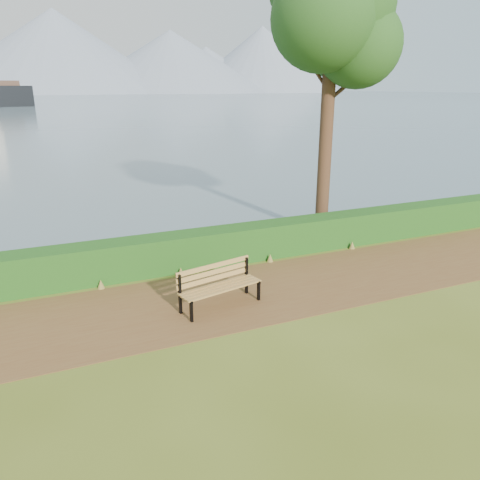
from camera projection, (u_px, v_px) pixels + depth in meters
name	position (u px, v px, depth m)	size (l,w,h in m)	color
ground	(249.00, 299.00, 11.28)	(140.00, 140.00, 0.00)	#4F5C1A
path	(244.00, 294.00, 11.54)	(40.00, 3.40, 0.01)	brown
hedge	(212.00, 247.00, 13.40)	(32.00, 0.85, 1.00)	#174614
water	(37.00, 97.00, 237.90)	(700.00, 510.00, 0.00)	#486174
mountains	(16.00, 55.00, 353.10)	(585.00, 190.00, 70.00)	gray
bench	(218.00, 283.00, 10.78)	(2.06, 0.99, 0.99)	black
tree	(333.00, 14.00, 14.11)	(4.39, 4.21, 9.36)	#3B2218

